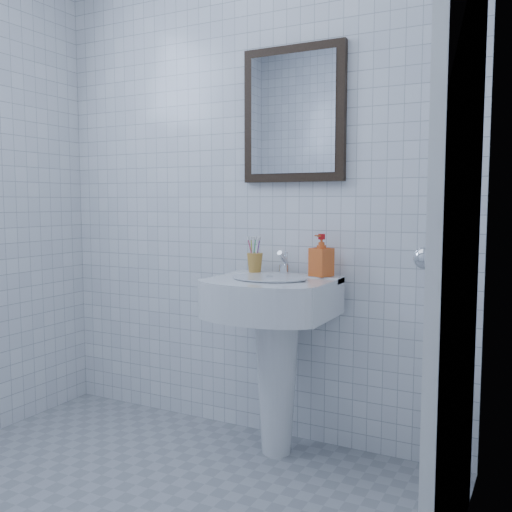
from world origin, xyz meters
The scene contains 10 objects.
wall_back centered at (0.00, 1.20, 1.25)m, with size 2.20×0.02×2.50m, color white.
wall_right centered at (1.10, 0.00, 1.25)m, with size 0.02×2.40×2.50m, color white.
washbasin centered at (0.25, 0.98, 0.55)m, with size 0.53×0.39×0.82m.
faucet centered at (0.25, 1.08, 0.86)m, with size 0.05×0.10×0.11m.
toothbrush_cup centered at (0.09, 1.10, 0.86)m, with size 0.08×0.08×0.09m, color #C28A35, non-canonical shape.
soap_dispenser centered at (0.43, 1.10, 0.91)m, with size 0.08×0.09×0.19m, color red.
wall_mirror centered at (0.25, 1.18, 1.55)m, with size 0.50×0.04×0.62m.
bathroom_door centered at (1.08, 0.55, 1.00)m, with size 0.04×0.80×2.00m, color white.
towel_ring centered at (1.06, 0.72, 1.05)m, with size 0.18×0.18×0.01m, color silver.
hand_towel centered at (1.04, 0.72, 0.87)m, with size 0.03×0.16×0.38m, color beige.
Camera 1 is at (1.33, -1.28, 1.15)m, focal length 40.00 mm.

